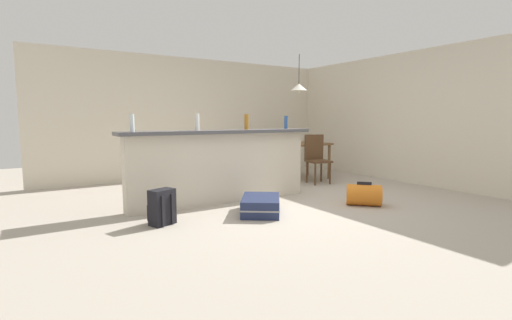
# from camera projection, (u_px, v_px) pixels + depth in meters

# --- Properties ---
(ground_plane) EXTENTS (13.00, 13.00, 0.05)m
(ground_plane) POSITION_uv_depth(u_px,v_px,m) (282.00, 203.00, 5.50)
(ground_plane) COLOR #ADA393
(wall_back) EXTENTS (6.60, 0.10, 2.50)m
(wall_back) POSITION_uv_depth(u_px,v_px,m) (199.00, 118.00, 7.92)
(wall_back) COLOR beige
(wall_back) RESTS_ON ground_plane
(wall_right) EXTENTS (0.10, 6.00, 2.50)m
(wall_right) POSITION_uv_depth(u_px,v_px,m) (398.00, 118.00, 7.22)
(wall_right) COLOR beige
(wall_right) RESTS_ON ground_plane
(partition_half_wall) EXTENTS (2.80, 0.20, 1.02)m
(partition_half_wall) POSITION_uv_depth(u_px,v_px,m) (222.00, 168.00, 5.38)
(partition_half_wall) COLOR beige
(partition_half_wall) RESTS_ON ground_plane
(bar_countertop) EXTENTS (2.96, 0.40, 0.05)m
(bar_countertop) POSITION_uv_depth(u_px,v_px,m) (222.00, 132.00, 5.32)
(bar_countertop) COLOR #4C4C51
(bar_countertop) RESTS_ON partition_half_wall
(bottle_clear) EXTENTS (0.06, 0.06, 0.22)m
(bottle_clear) POSITION_uv_depth(u_px,v_px,m) (132.00, 123.00, 4.57)
(bottle_clear) COLOR silver
(bottle_clear) RESTS_ON bar_countertop
(bottle_white) EXTENTS (0.06, 0.06, 0.24)m
(bottle_white) POSITION_uv_depth(u_px,v_px,m) (197.00, 122.00, 5.09)
(bottle_white) COLOR silver
(bottle_white) RESTS_ON bar_countertop
(bottle_amber) EXTENTS (0.07, 0.07, 0.23)m
(bottle_amber) POSITION_uv_depth(u_px,v_px,m) (246.00, 122.00, 5.61)
(bottle_amber) COLOR #9E661E
(bottle_amber) RESTS_ON bar_countertop
(bottle_blue) EXTENTS (0.06, 0.06, 0.21)m
(bottle_blue) POSITION_uv_depth(u_px,v_px,m) (286.00, 122.00, 6.03)
(bottle_blue) COLOR #284C89
(bottle_blue) RESTS_ON bar_countertop
(dining_table) EXTENTS (1.10, 0.80, 0.74)m
(dining_table) POSITION_uv_depth(u_px,v_px,m) (300.00, 148.00, 7.49)
(dining_table) COLOR brown
(dining_table) RESTS_ON ground_plane
(dining_chair_near_partition) EXTENTS (0.47, 0.47, 0.93)m
(dining_chair_near_partition) POSITION_uv_depth(u_px,v_px,m) (316.00, 156.00, 7.02)
(dining_chair_near_partition) COLOR #4C331E
(dining_chair_near_partition) RESTS_ON ground_plane
(dining_chair_far_side) EXTENTS (0.45, 0.45, 0.93)m
(dining_chair_far_side) POSITION_uv_depth(u_px,v_px,m) (285.00, 152.00, 7.97)
(dining_chair_far_side) COLOR #4C331E
(dining_chair_far_side) RESTS_ON ground_plane
(pendant_lamp) EXTENTS (0.34, 0.34, 0.76)m
(pendant_lamp) POSITION_uv_depth(u_px,v_px,m) (299.00, 87.00, 7.26)
(pendant_lamp) COLOR black
(suitcase_flat_navy) EXTENTS (0.80, 0.87, 0.22)m
(suitcase_flat_navy) POSITION_uv_depth(u_px,v_px,m) (261.00, 205.00, 4.79)
(suitcase_flat_navy) COLOR #1E284C
(suitcase_flat_navy) RESTS_ON ground_plane
(backpack_black) EXTENTS (0.33, 0.31, 0.42)m
(backpack_black) POSITION_uv_depth(u_px,v_px,m) (162.00, 208.00, 4.28)
(backpack_black) COLOR black
(backpack_black) RESTS_ON ground_plane
(duffel_bag_orange) EXTENTS (0.55, 0.55, 0.34)m
(duffel_bag_orange) POSITION_uv_depth(u_px,v_px,m) (364.00, 195.00, 5.23)
(duffel_bag_orange) COLOR orange
(duffel_bag_orange) RESTS_ON ground_plane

